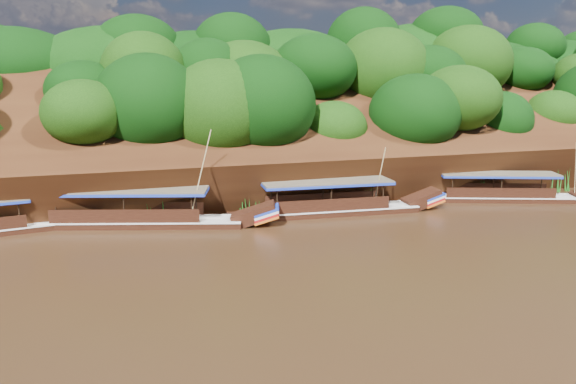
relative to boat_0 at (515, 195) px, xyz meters
name	(u,v)px	position (x,y,z in m)	size (l,w,h in m)	color
ground	(406,243)	(-13.65, -7.23, -0.49)	(160.00, 160.00, 0.00)	black
riverbank	(287,157)	(-13.66, 15.50, 1.39)	(120.00, 30.06, 19.40)	#32180B
boat_0	(515,195)	(0.00, 0.00, 0.00)	(13.25, 6.25, 5.08)	black
boat_1	(346,206)	(-14.07, 0.41, 0.04)	(13.88, 3.19, 5.17)	black
boat_2	(154,218)	(-27.33, 1.19, 0.06)	(15.35, 6.33, 6.68)	black
reeds	(308,197)	(-16.24, 2.35, 0.42)	(49.02, 2.38, 2.18)	#1C6218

